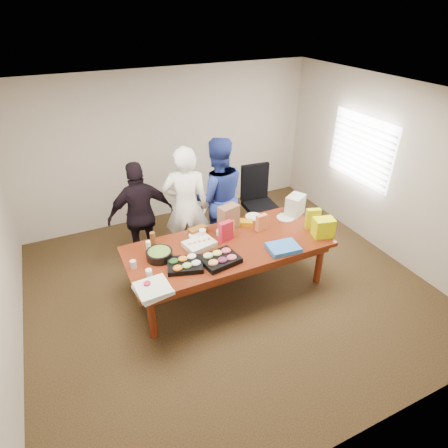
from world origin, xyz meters
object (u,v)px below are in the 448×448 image
person_center (187,207)px  person_right (217,197)px  office_chair (261,204)px  sheet_cake (199,244)px  salad_bowl (159,255)px  conference_table (228,266)px

person_center → person_right: (0.55, 0.09, 0.01)m
office_chair → person_center: size_ratio=0.62×
sheet_cake → salad_bowl: salad_bowl is taller
sheet_cake → office_chair: bearing=20.0°
person_right → salad_bowl: (-1.23, -0.90, -0.16)m
conference_table → person_right: bearing=74.1°
sheet_cake → salad_bowl: size_ratio=1.16×
sheet_cake → conference_table: bearing=-32.6°
conference_table → person_center: person_center is taller
conference_table → person_center: (-0.27, 0.90, 0.58)m
conference_table → salad_bowl: size_ratio=8.14×
conference_table → sheet_cake: sheet_cake is taller
person_right → office_chair: bearing=-162.5°
person_center → sheet_cake: size_ratio=4.80×
conference_table → person_right: size_ratio=1.45×
office_chair → sheet_cake: bearing=-142.7°
salad_bowl → office_chair: bearing=25.5°
conference_table → sheet_cake: 0.57m
office_chair → person_right: bearing=-168.4°
conference_table → sheet_cake: bearing=159.6°
conference_table → office_chair: bearing=43.7°
office_chair → salad_bowl: office_chair is taller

